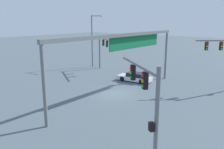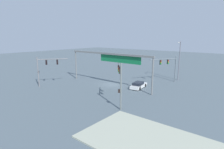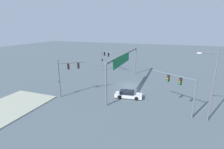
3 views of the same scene
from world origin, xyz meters
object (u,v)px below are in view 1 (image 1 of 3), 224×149
Objects in this scene: sedan_car_approaching at (135,77)px; traffic_signal_cross_street at (146,96)px; traffic_signal_opposite_side at (103,46)px; streetlamp_curved_arm at (93,38)px.

traffic_signal_cross_street is at bearing 118.21° from sedan_car_approaching.
traffic_signal_opposite_side is 25.66m from traffic_signal_cross_street.
traffic_signal_cross_street is 1.27× the size of sedan_car_approaching.
traffic_signal_cross_street reaches higher than sedan_car_approaching.
streetlamp_curved_arm reaches higher than traffic_signal_cross_street.
traffic_signal_opposite_side is at bearing -26.63° from streetlamp_curved_arm.
traffic_signal_opposite_side is at bearing -6.02° from traffic_signal_cross_street.
traffic_signal_cross_street is 0.68× the size of streetlamp_curved_arm.
streetlamp_curved_arm is 12.53m from sedan_car_approaching.
traffic_signal_cross_street is 28.59m from streetlamp_curved_arm.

